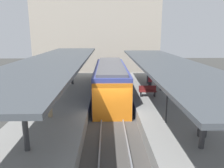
{
  "coord_description": "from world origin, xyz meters",
  "views": [
    {
      "loc": [
        -0.34,
        -13.39,
        5.91
      ],
      "look_at": [
        0.09,
        4.35,
        1.76
      ],
      "focal_mm": 34.47,
      "sensor_mm": 36.0,
      "label": 1
    }
  ],
  "objects_px": {
    "platform_bench": "(148,91)",
    "passenger_mid_platform": "(150,81)",
    "litter_bin": "(202,128)",
    "platform_sign": "(167,95)",
    "passenger_near_bench": "(49,102)",
    "commuter_train": "(111,81)"
  },
  "relations": [
    {
      "from": "passenger_mid_platform",
      "to": "passenger_near_bench",
      "type": "bearing_deg",
      "value": -140.62
    },
    {
      "from": "commuter_train",
      "to": "passenger_near_bench",
      "type": "bearing_deg",
      "value": -119.89
    },
    {
      "from": "litter_bin",
      "to": "passenger_mid_platform",
      "type": "distance_m",
      "value": 8.73
    },
    {
      "from": "platform_sign",
      "to": "litter_bin",
      "type": "distance_m",
      "value": 2.46
    },
    {
      "from": "platform_sign",
      "to": "passenger_mid_platform",
      "type": "height_order",
      "value": "platform_sign"
    },
    {
      "from": "platform_bench",
      "to": "passenger_near_bench",
      "type": "relative_size",
      "value": 0.81
    },
    {
      "from": "platform_bench",
      "to": "passenger_mid_platform",
      "type": "bearing_deg",
      "value": 73.15
    },
    {
      "from": "commuter_train",
      "to": "platform_bench",
      "type": "relative_size",
      "value": 7.96
    },
    {
      "from": "passenger_mid_platform",
      "to": "platform_bench",
      "type": "bearing_deg",
      "value": -106.85
    },
    {
      "from": "passenger_mid_platform",
      "to": "platform_sign",
      "type": "bearing_deg",
      "value": -93.77
    },
    {
      "from": "commuter_train",
      "to": "passenger_mid_platform",
      "type": "bearing_deg",
      "value": -10.79
    },
    {
      "from": "passenger_near_bench",
      "to": "passenger_mid_platform",
      "type": "bearing_deg",
      "value": 39.38
    },
    {
      "from": "commuter_train",
      "to": "passenger_mid_platform",
      "type": "distance_m",
      "value": 3.51
    },
    {
      "from": "platform_bench",
      "to": "passenger_near_bench",
      "type": "distance_m",
      "value": 7.93
    },
    {
      "from": "commuter_train",
      "to": "platform_sign",
      "type": "height_order",
      "value": "commuter_train"
    },
    {
      "from": "commuter_train",
      "to": "passenger_mid_platform",
      "type": "height_order",
      "value": "commuter_train"
    },
    {
      "from": "passenger_near_bench",
      "to": "passenger_mid_platform",
      "type": "height_order",
      "value": "passenger_near_bench"
    },
    {
      "from": "platform_bench",
      "to": "litter_bin",
      "type": "bearing_deg",
      "value": -78.6
    },
    {
      "from": "commuter_train",
      "to": "passenger_mid_platform",
      "type": "relative_size",
      "value": 6.54
    },
    {
      "from": "commuter_train",
      "to": "passenger_near_bench",
      "type": "relative_size",
      "value": 6.42
    },
    {
      "from": "passenger_near_bench",
      "to": "platform_sign",
      "type": "bearing_deg",
      "value": -8.97
    },
    {
      "from": "commuter_train",
      "to": "platform_bench",
      "type": "xyz_separation_m",
      "value": [
        2.92,
        -2.39,
        -0.26
      ]
    }
  ]
}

